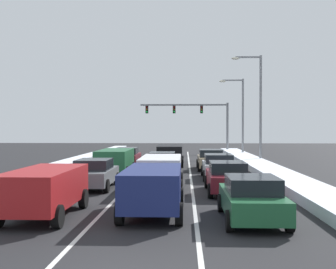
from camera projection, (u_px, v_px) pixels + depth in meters
ground_plane at (163, 178)px, 26.85m from camera, size 120.00×120.00×0.00m
lane_stripe_between_right_lane_and_center_lane at (190, 171)px, 31.29m from camera, size 0.14×49.60×0.01m
lane_stripe_between_center_lane_and_left_lane at (143, 171)px, 31.43m from camera, size 0.14×49.60×0.01m
snow_bank_right_shoulder at (264, 168)px, 31.08m from camera, size 2.13×49.60×0.46m
snow_bank_left_shoulder at (71, 165)px, 31.63m from camera, size 1.45×49.60×0.76m
sedan_green_right_lane_nearest at (252, 198)px, 14.44m from camera, size 2.00×4.50×1.51m
sedan_maroon_right_lane_second at (227, 177)px, 20.63m from camera, size 2.00×4.50×1.51m
sedan_silver_right_lane_third at (218, 166)px, 26.50m from camera, size 2.00×4.50×1.51m
sedan_tan_right_lane_fourth at (211, 159)px, 32.17m from camera, size 2.00×4.50×1.51m
suv_navy_center_lane_nearest at (153, 187)px, 15.50m from camera, size 2.16×4.90×1.67m
suv_white_center_lane_second at (161, 170)px, 21.63m from camera, size 2.16×4.90×1.67m
sedan_charcoal_center_lane_third at (162, 163)px, 28.65m from camera, size 2.00×4.50×1.51m
suv_black_center_lane_fourth at (170, 153)px, 35.37m from camera, size 2.16×4.90×1.67m
suv_red_left_lane_nearest at (45, 188)px, 15.13m from camera, size 2.16×4.90×1.67m
sedan_gray_left_lane_second at (95, 174)px, 22.27m from camera, size 2.00×4.50×1.51m
suv_green_left_lane_third at (115, 160)px, 28.50m from camera, size 2.16×4.90×1.67m
sedan_maroon_left_lane_fourth at (127, 157)px, 35.22m from camera, size 2.00×4.50×1.51m
traffic_light_gantry at (197, 115)px, 53.69m from camera, size 10.94×0.47×6.20m
street_lamp_right_near at (257, 100)px, 37.73m from camera, size 2.66×0.36×9.42m
street_lamp_right_mid at (240, 110)px, 46.77m from camera, size 2.66×0.36×8.40m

